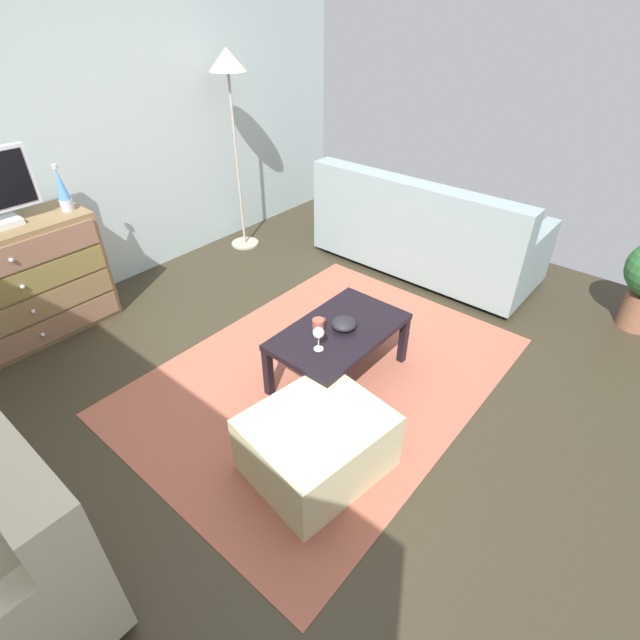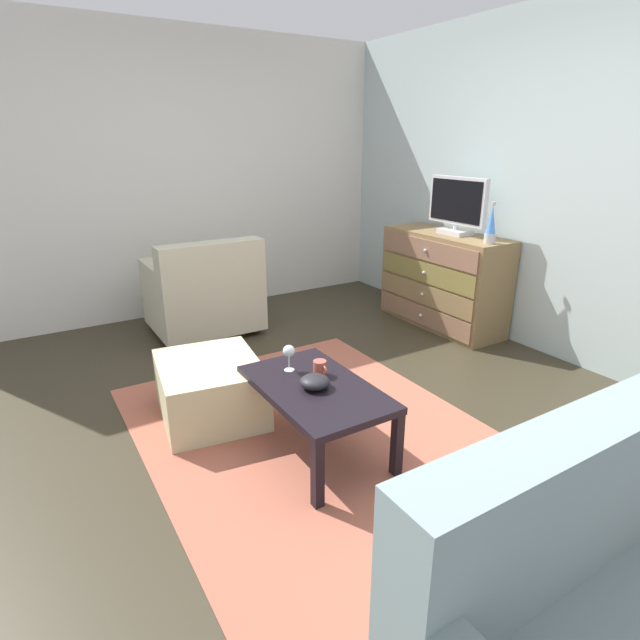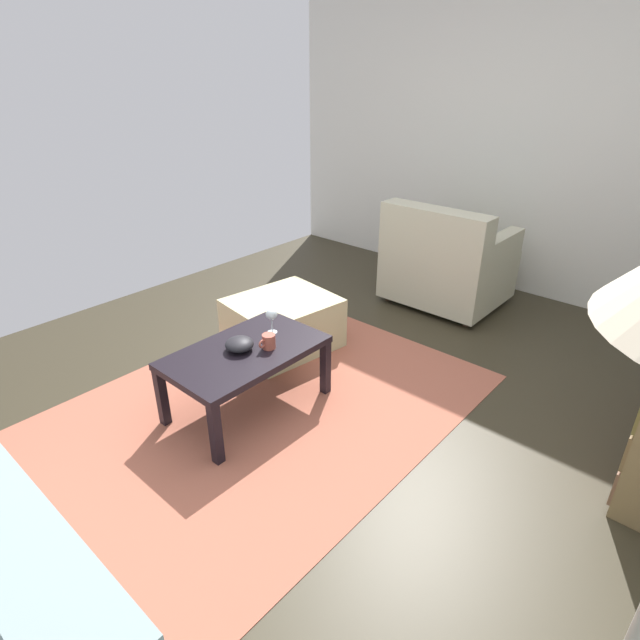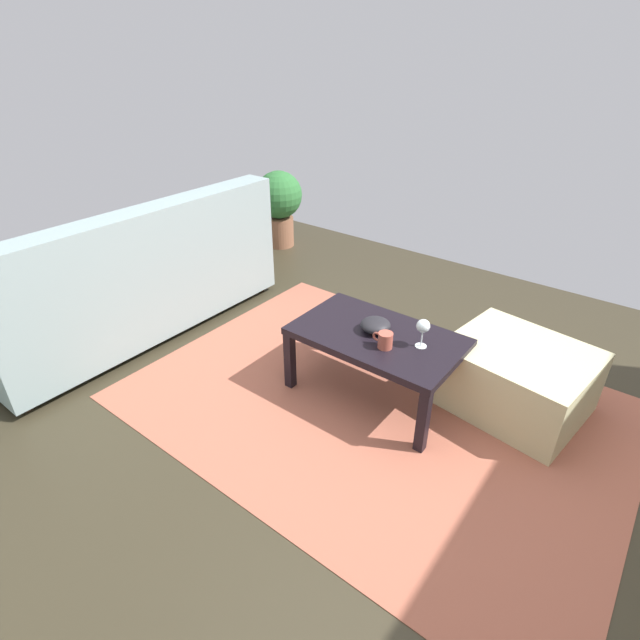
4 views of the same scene
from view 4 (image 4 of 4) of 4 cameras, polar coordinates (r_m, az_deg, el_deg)
name	(u,v)px [view 4 (image 4 of 4)]	position (r m, az deg, el deg)	size (l,w,h in m)	color
ground_plane	(384,441)	(2.61, 7.54, -13.87)	(5.73, 4.68, 0.05)	#332D1F
area_rug	(373,402)	(2.79, 6.17, -9.47)	(2.60, 1.90, 0.01)	#A45844
coffee_table	(377,342)	(2.66, 6.66, -2.53)	(0.90, 0.54, 0.40)	black
wine_glass	(423,327)	(2.50, 11.98, -0.80)	(0.07, 0.07, 0.16)	silver
mug	(385,340)	(2.50, 7.59, -2.35)	(0.11, 0.08, 0.08)	#AE4F3F
bowl_decorative	(376,325)	(2.64, 6.51, -0.60)	(0.16, 0.16, 0.07)	black
couch_large	(133,283)	(3.53, -20.99, 4.09)	(0.85, 2.01, 0.90)	#332319
ottoman	(516,378)	(2.85, 21.98, -6.33)	(0.70, 0.60, 0.37)	#C6BF8E
potted_plant	(279,202)	(4.76, -4.81, 13.63)	(0.44, 0.44, 0.72)	brown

